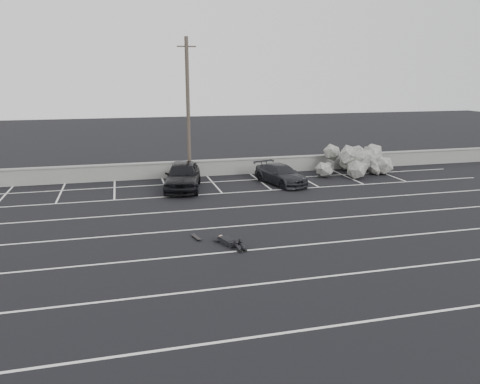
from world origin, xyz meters
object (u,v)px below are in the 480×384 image
object	(u,v)px
car_right	(281,174)
trash_bin	(354,164)
car_left	(183,175)
person	(227,238)
riprap_pile	(363,164)
utility_pole	(188,109)
skateboard	(196,237)

from	to	relation	value
car_right	trash_bin	bearing A→B (deg)	6.65
car_left	person	size ratio (longest dim) A/B	1.99
trash_bin	riprap_pile	size ratio (longest dim) A/B	0.14
riprap_pile	person	size ratio (longest dim) A/B	2.61
car_right	person	size ratio (longest dim) A/B	1.72
utility_pole	skateboard	world-z (taller)	utility_pole
car_left	person	xyz separation A→B (m)	(0.47, -9.69, -0.60)
car_left	skateboard	xyz separation A→B (m)	(-0.63, -8.81, -0.76)
trash_bin	person	bearing A→B (deg)	-134.53
car_right	trash_bin	distance (m)	6.90
car_left	riprap_pile	xyz separation A→B (m)	(12.68, 1.60, -0.19)
car_left	utility_pole	world-z (taller)	utility_pole
trash_bin	riprap_pile	bearing A→B (deg)	-71.95
skateboard	utility_pole	bearing A→B (deg)	69.49
utility_pole	trash_bin	size ratio (longest dim) A/B	9.99
utility_pole	skateboard	distance (m)	12.30
car_right	utility_pole	xyz separation A→B (m)	(-5.26, 2.80, 3.88)
car_left	skateboard	world-z (taller)	car_left
person	skateboard	size ratio (longest dim) A/B	3.54
car_right	riprap_pile	size ratio (longest dim) A/B	0.66
car_right	riprap_pile	bearing A→B (deg)	-0.70
riprap_pile	person	distance (m)	16.64
car_left	car_right	xyz separation A→B (m)	(6.04, -0.22, -0.22)
skateboard	person	bearing A→B (deg)	-51.96
trash_bin	person	distance (m)	17.02
trash_bin	skateboard	world-z (taller)	trash_bin
utility_pole	riprap_pile	world-z (taller)	utility_pole
car_right	person	distance (m)	11.00
car_right	person	world-z (taller)	car_right
trash_bin	riprap_pile	world-z (taller)	riprap_pile
utility_pole	riprap_pile	bearing A→B (deg)	-4.70
riprap_pile	skateboard	world-z (taller)	riprap_pile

